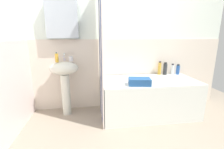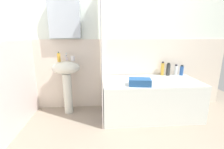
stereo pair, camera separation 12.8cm
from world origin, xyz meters
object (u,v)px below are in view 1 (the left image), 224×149
shampoo_bottle (165,69)px  towel_folded (140,82)px  soap_dispenser (57,58)px  conditioner_bottle (178,70)px  body_wash_bottle (160,68)px  sink (65,76)px  toothbrush_cup (71,59)px  bathtub (148,97)px  lotion_bottle (172,69)px

shampoo_bottle → towel_folded: bearing=-140.4°
soap_dispenser → conditioner_bottle: bearing=3.5°
towel_folded → body_wash_bottle: bearing=45.6°
soap_dispenser → towel_folded: size_ratio=0.51×
sink → toothbrush_cup: toothbrush_cup is taller
shampoo_bottle → towel_folded: shampoo_bottle is taller
sink → bathtub: bearing=-7.9°
bathtub → towel_folded: (-0.23, -0.23, 0.34)m
soap_dispenser → toothbrush_cup: bearing=18.2°
toothbrush_cup → shampoo_bottle: 1.63m
bathtub → lotion_bottle: 0.73m
toothbrush_cup → towel_folded: (0.98, -0.46, -0.28)m
sink → shampoo_bottle: 1.72m
conditioner_bottle → towel_folded: bearing=-149.3°
bathtub → towel_folded: bearing=-135.3°
bathtub → towel_folded: size_ratio=4.89×
sink → towel_folded: bearing=-20.8°
shampoo_bottle → body_wash_bottle: 0.10m
toothbrush_cup → body_wash_bottle: toothbrush_cup is taller
bathtub → conditioner_bottle: conditioner_bottle is taller
soap_dispenser → toothbrush_cup: size_ratio=1.91×
body_wash_bottle → towel_folded: body_wash_bottle is taller
shampoo_bottle → bathtub: bearing=-143.7°
conditioner_bottle → lotion_bottle: lotion_bottle is taller
toothbrush_cup → bathtub: 1.38m
bathtub → towel_folded: 0.47m
soap_dispenser → lotion_bottle: size_ratio=0.81×
toothbrush_cup → towel_folded: bearing=-24.9°
toothbrush_cup → lotion_bottle: size_ratio=0.42×
conditioner_bottle → toothbrush_cup: bearing=-178.2°
sink → conditioner_bottle: bearing=3.1°
lotion_bottle → sink: bearing=-176.4°
bathtub → shampoo_bottle: shampoo_bottle is taller
sink → body_wash_bottle: 1.63m
bathtub → body_wash_bottle: 0.60m
bathtub → toothbrush_cup: bearing=169.3°
sink → body_wash_bottle: bearing=4.8°
conditioner_bottle → shampoo_bottle: shampoo_bottle is taller
sink → soap_dispenser: size_ratio=5.63×
body_wash_bottle → towel_folded: (-0.54, -0.55, -0.06)m
shampoo_bottle → sink: bearing=-176.3°
lotion_bottle → toothbrush_cup: bearing=-177.6°
conditioner_bottle → towel_folded: 1.02m
bathtub → shampoo_bottle: 0.63m
toothbrush_cup → shampoo_bottle: size_ratio=0.37×
sink → soap_dispenser: bearing=-168.0°
conditioner_bottle → shampoo_bottle: size_ratio=0.83×
toothbrush_cup → sink: bearing=-156.6°
soap_dispenser → body_wash_bottle: bearing=5.2°
shampoo_bottle → towel_folded: size_ratio=0.73×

